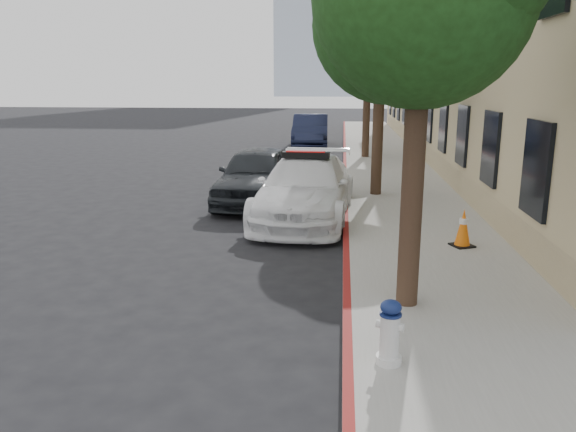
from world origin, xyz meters
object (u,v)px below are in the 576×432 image
(parked_car_far, at_px, (310,131))
(fire_hydrant, at_px, (390,333))
(police_car, at_px, (306,189))
(parked_car_mid, at_px, (257,175))
(traffic_cone, at_px, (463,228))

(parked_car_far, bearing_deg, fire_hydrant, -86.43)
(police_car, bearing_deg, parked_car_mid, 133.39)
(parked_car_mid, xyz_separation_m, fire_hydrant, (2.85, -9.00, -0.24))
(fire_hydrant, bearing_deg, parked_car_far, 112.87)
(parked_car_far, xyz_separation_m, fire_hydrant, (2.18, -22.52, -0.29))
(parked_car_far, xyz_separation_m, traffic_cone, (3.93, -17.75, -0.30))
(parked_car_mid, bearing_deg, police_car, -48.34)
(parked_car_far, height_order, fire_hydrant, parked_car_far)
(police_car, height_order, traffic_cone, police_car)
(parked_car_far, relative_size, traffic_cone, 6.72)
(parked_car_mid, xyz_separation_m, parked_car_far, (0.67, 13.52, 0.04))
(parked_car_far, bearing_deg, traffic_cone, -79.48)
(police_car, height_order, fire_hydrant, police_car)
(police_car, bearing_deg, parked_car_far, 97.05)
(parked_car_mid, height_order, fire_hydrant, parked_car_mid)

